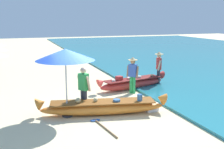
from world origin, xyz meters
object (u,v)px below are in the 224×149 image
at_px(person_vendor_hatted, 133,73).
at_px(patio_umbrella_large, 65,55).
at_px(boat_red_midground, 132,83).
at_px(person_vendor_assistant, 159,66).
at_px(paddle, 102,125).
at_px(cooler_box, 151,107).
at_px(boat_orange_foreground, 103,107).
at_px(person_tourist_customer, 84,87).

xyz_separation_m(person_vendor_hatted, patio_umbrella_large, (-3.45, -2.05, 1.23)).
distance_m(boat_red_midground, person_vendor_hatted, 1.09).
xyz_separation_m(person_vendor_assistant, patio_umbrella_large, (-5.36, -3.05, 1.19)).
bearing_deg(person_vendor_assistant, person_vendor_hatted, -152.44).
bearing_deg(paddle, cooler_box, 19.75).
distance_m(person_vendor_assistant, patio_umbrella_large, 6.28).
height_order(patio_umbrella_large, cooler_box, patio_umbrella_large).
bearing_deg(boat_orange_foreground, boat_red_midground, 50.22).
distance_m(boat_red_midground, cooler_box, 3.38).
xyz_separation_m(boat_orange_foreground, patio_umbrella_large, (-1.27, 0.21, 1.94)).
bearing_deg(person_vendor_assistant, patio_umbrella_large, -150.37).
bearing_deg(person_vendor_assistant, boat_red_midground, -171.82).
relative_size(patio_umbrella_large, cooler_box, 5.16).
bearing_deg(paddle, boat_orange_foreground, 69.63).
height_order(person_vendor_assistant, cooler_box, person_vendor_assistant).
distance_m(person_vendor_hatted, paddle, 4.32).
distance_m(person_tourist_customer, person_vendor_assistant, 5.38).
bearing_deg(patio_umbrella_large, cooler_box, -8.92).
height_order(boat_red_midground, person_tourist_customer, person_tourist_customer).
relative_size(boat_orange_foreground, paddle, 2.76).
relative_size(person_tourist_customer, cooler_box, 3.58).
bearing_deg(person_tourist_customer, patio_umbrella_large, -154.17).
height_order(person_tourist_customer, person_vendor_assistant, person_vendor_assistant).
relative_size(boat_red_midground, cooler_box, 8.39).
bearing_deg(person_vendor_hatted, boat_orange_foreground, -133.97).
xyz_separation_m(person_tourist_customer, paddle, (0.17, -1.62, -0.92)).
bearing_deg(paddle, person_vendor_hatted, 52.28).
bearing_deg(boat_orange_foreground, paddle, -110.37).
distance_m(cooler_box, paddle, 2.36).
bearing_deg(patio_umbrella_large, boat_red_midground, 36.66).
xyz_separation_m(patio_umbrella_large, cooler_box, (3.09, -0.48, -2.04)).
bearing_deg(paddle, person_tourist_customer, 95.91).
height_order(person_vendor_hatted, person_vendor_assistant, person_vendor_assistant).
bearing_deg(person_vendor_assistant, person_tourist_customer, -149.82).
bearing_deg(person_vendor_hatted, person_vendor_assistant, 27.56).
relative_size(cooler_box, paddle, 0.27).
bearing_deg(boat_orange_foreground, person_vendor_assistant, 38.52).
distance_m(boat_orange_foreground, person_vendor_assistant, 5.28).
height_order(boat_orange_foreground, boat_red_midground, boat_red_midground).
distance_m(person_vendor_assistant, cooler_box, 4.28).
relative_size(boat_red_midground, person_vendor_hatted, 2.32).
xyz_separation_m(patio_umbrella_large, paddle, (0.87, -1.28, -2.18)).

